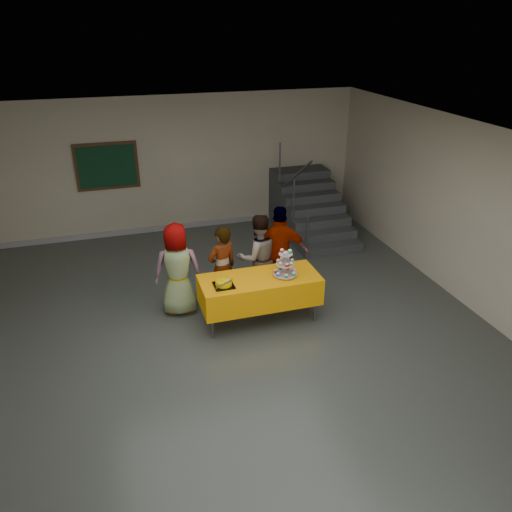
{
  "coord_description": "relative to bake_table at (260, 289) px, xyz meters",
  "views": [
    {
      "loc": [
        -1.54,
        -5.79,
        4.44
      ],
      "look_at": [
        0.51,
        0.97,
        1.05
      ],
      "focal_mm": 35.0,
      "sensor_mm": 36.0,
      "label": 1
    }
  ],
  "objects": [
    {
      "name": "schoolchild_a",
      "position": [
        -1.19,
        0.63,
        0.22
      ],
      "size": [
        0.82,
        0.6,
        1.56
      ],
      "primitive_type": "imported",
      "rotation": [
        0.0,
        0.0,
        3.0
      ],
      "color": "slate",
      "rests_on": "ground"
    },
    {
      "name": "cupcake_stand",
      "position": [
        0.4,
        -0.05,
        0.38
      ],
      "size": [
        0.38,
        0.38,
        0.44
      ],
      "color": "silver",
      "rests_on": "bake_table"
    },
    {
      "name": "schoolchild_b",
      "position": [
        -0.47,
        0.56,
        0.18
      ],
      "size": [
        0.62,
        0.51,
        1.46
      ],
      "primitive_type": "imported",
      "rotation": [
        0.0,
        0.0,
        3.49
      ],
      "color": "slate",
      "rests_on": "ground"
    },
    {
      "name": "room_shell",
      "position": [
        -0.51,
        -0.75,
        1.57
      ],
      "size": [
        10.0,
        10.04,
        3.02
      ],
      "color": "#4C514C",
      "rests_on": "ground"
    },
    {
      "name": "schoolchild_c",
      "position": [
        0.2,
        0.72,
        0.21
      ],
      "size": [
        0.77,
        0.61,
        1.53
      ],
      "primitive_type": "imported",
      "rotation": [
        0.0,
        0.0,
        3.18
      ],
      "color": "slate",
      "rests_on": "ground"
    },
    {
      "name": "staircase",
      "position": [
        2.19,
        3.36,
        -0.07
      ],
      "size": [
        1.3,
        2.4,
        2.04
      ],
      "color": "#424447",
      "rests_on": "ground"
    },
    {
      "name": "bear_cake",
      "position": [
        -0.6,
        -0.1,
        0.27
      ],
      "size": [
        0.32,
        0.36,
        0.12
      ],
      "color": "black",
      "rests_on": "bake_table"
    },
    {
      "name": "bake_table",
      "position": [
        0.0,
        0.0,
        0.0
      ],
      "size": [
        1.88,
        0.78,
        0.77
      ],
      "color": "#595960",
      "rests_on": "ground"
    },
    {
      "name": "noticeboard",
      "position": [
        -2.07,
        4.2,
        1.04
      ],
      "size": [
        1.3,
        0.05,
        1.0
      ],
      "color": "#472B16",
      "rests_on": "ground"
    },
    {
      "name": "schoolchild_d",
      "position": [
        0.56,
        0.64,
        0.27
      ],
      "size": [
        1.05,
        0.71,
        1.66
      ],
      "primitive_type": "imported",
      "rotation": [
        0.0,
        0.0,
        2.8
      ],
      "color": "slate",
      "rests_on": "ground"
    }
  ]
}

